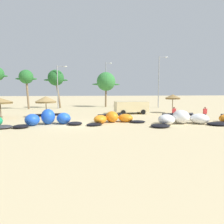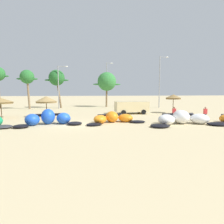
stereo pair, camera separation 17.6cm
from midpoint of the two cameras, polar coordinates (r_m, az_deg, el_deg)
name	(u,v)px [view 2 (the right image)]	position (r m, az deg, el deg)	size (l,w,h in m)	color
ground_plane	(75,124)	(20.73, -10.17, -3.46)	(260.00, 260.00, 0.00)	#C6B284
kite_left	(48,119)	(21.14, -17.22, -1.84)	(6.56, 3.75, 1.54)	black
kite_left_of_center	(113,118)	(21.54, 0.54, -1.80)	(6.59, 3.91, 1.18)	black
kite_center	(183,119)	(21.72, 19.55, -1.85)	(8.27, 3.84, 1.41)	black
beach_umbrella_middle	(1,101)	(28.49, -28.61, 2.79)	(2.97, 2.97, 2.52)	brown
beach_umbrella_near_palms	(46,100)	(27.42, -17.80, 3.35)	(2.69, 2.69, 2.69)	brown
beach_umbrella_outermost	(173,97)	(32.24, 17.00, 4.09)	(2.31, 2.31, 2.85)	brown
parked_van	(131,106)	(30.03, 5.50, 1.56)	(4.93, 2.52, 1.84)	beige
person_near_kites	(174,114)	(23.63, 17.23, -0.49)	(0.36, 0.24, 1.62)	#383842
person_by_umbrellas	(205,114)	(24.61, 24.89, -0.53)	(0.36, 0.24, 1.62)	#383842
palm_left	(27,78)	(41.30, -22.61, 8.92)	(3.86, 2.57, 7.29)	#7F6647
palm_left_of_gap	(57,78)	(42.00, -15.15, 9.16)	(4.67, 3.11, 7.54)	brown
palm_center_left	(107,82)	(43.40, -1.35, 8.50)	(5.90, 3.94, 7.35)	brown
lamppost_west_center	(59,84)	(40.48, -14.46, 7.53)	(1.98, 0.24, 8.18)	gray
lamppost_east_center	(107,82)	(44.83, -1.27, 8.34)	(1.45, 0.24, 9.56)	gray
lamppost_east	(160,79)	(42.62, 13.50, 8.89)	(1.84, 0.24, 10.30)	gray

